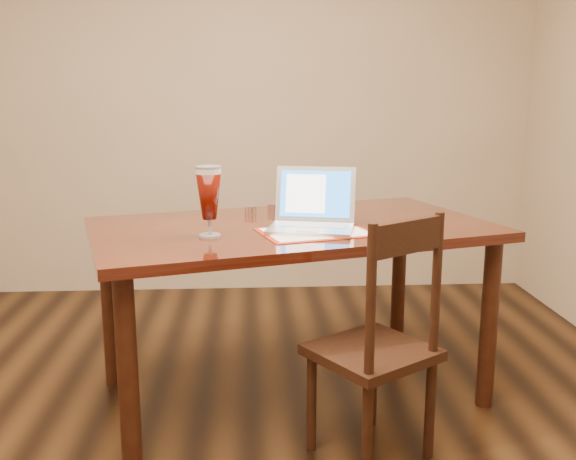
{
  "coord_description": "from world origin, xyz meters",
  "views": [
    {
      "loc": [
        0.24,
        -2.1,
        1.42
      ],
      "look_at": [
        0.4,
        0.76,
        0.81
      ],
      "focal_mm": 40.0,
      "sensor_mm": 36.0,
      "label": 1
    }
  ],
  "objects": [
    {
      "name": "dining_table",
      "position": [
        0.42,
        0.76,
        0.74
      ],
      "size": [
        1.99,
        1.46,
        1.13
      ],
      "rotation": [
        0.0,
        0.0,
        0.29
      ],
      "color": "#4D180A",
      "rests_on": "ground"
    },
    {
      "name": "dining_chair",
      "position": [
        0.72,
        0.19,
        0.47
      ],
      "size": [
        0.57,
        0.57,
        0.99
      ],
      "rotation": [
        0.0,
        0.0,
        0.58
      ],
      "color": "black",
      "rests_on": "ground"
    }
  ]
}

